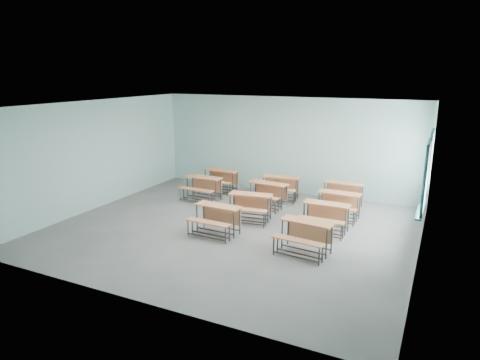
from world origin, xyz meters
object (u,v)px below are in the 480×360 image
Objects in this scene: desk_unit_r2c1 at (267,191)px; desk_unit_r3c0 at (220,177)px; desk_unit_r3c1 at (280,184)px; desk_unit_r1c1 at (249,203)px; desk_unit_r1c2 at (325,213)px; desk_unit_r0c1 at (216,215)px; desk_unit_r2c0 at (202,185)px; desk_unit_r0c2 at (305,232)px; desk_unit_r2c2 at (338,202)px; desk_unit_r3c2 at (342,191)px.

desk_unit_r2c1 and desk_unit_r3c0 have the same top height.
desk_unit_r3c1 is at bearing 1.20° from desk_unit_r3c0.
desk_unit_r2c1 is 0.99× the size of desk_unit_r3c1.
desk_unit_r1c2 is at bearing -5.97° from desk_unit_r1c1.
desk_unit_r1c1 and desk_unit_r3c0 have the same top height.
desk_unit_r0c1 and desk_unit_r1c2 have the same top height.
desk_unit_r3c1 is at bearing 29.68° from desk_unit_r2c0.
desk_unit_r3c0 is (-4.18, 3.71, 0.00)m from desk_unit_r0c2.
desk_unit_r2c1 is 2.20m from desk_unit_r2c2.
desk_unit_r3c2 is at bearing 2.21° from desk_unit_r3c0.
desk_unit_r2c2 is 0.95× the size of desk_unit_r3c1.
desk_unit_r1c1 and desk_unit_r2c1 have the same top height.
desk_unit_r1c1 is 2.27m from desk_unit_r3c1.
desk_unit_r0c2 and desk_unit_r3c1 have the same top height.
desk_unit_r1c2 and desk_unit_r2c2 have the same top height.
desk_unit_r0c2 and desk_unit_r2c0 have the same top height.
desk_unit_r3c2 is (-0.15, 1.16, 0.00)m from desk_unit_r2c2.
desk_unit_r2c1 is (-2.13, 1.27, 0.00)m from desk_unit_r1c2.
desk_unit_r0c2 is at bearing -43.23° from desk_unit_r1c1.
desk_unit_r3c2 is at bearing -4.39° from desk_unit_r3c1.
desk_unit_r2c0 is 0.99× the size of desk_unit_r3c2.
desk_unit_r1c1 is 1.01× the size of desk_unit_r3c1.
desk_unit_r3c2 is (2.34, 3.65, 0.00)m from desk_unit_r0c1.
desk_unit_r3c0 is at bearing 153.50° from desk_unit_r1c2.
desk_unit_r0c2 and desk_unit_r3c0 have the same top height.
desk_unit_r0c2 and desk_unit_r2c1 have the same top height.
desk_unit_r3c1 is (0.04, 2.27, 0.00)m from desk_unit_r1c1.
desk_unit_r3c0 is at bearing 91.07° from desk_unit_r2c0.
desk_unit_r2c2 is at bearing 87.32° from desk_unit_r1c2.
desk_unit_r2c2 is (0.13, 2.65, 0.00)m from desk_unit_r0c2.
desk_unit_r2c0 and desk_unit_r2c2 have the same top height.
desk_unit_r3c2 is at bearing 98.72° from desk_unit_r2c2.
desk_unit_r0c1 and desk_unit_r2c0 have the same top height.
desk_unit_r1c1 and desk_unit_r1c2 have the same top height.
desk_unit_r2c1 is 2.30m from desk_unit_r3c0.
desk_unit_r1c1 is 1.05× the size of desk_unit_r2c0.
desk_unit_r1c1 is at bearing -45.57° from desk_unit_r3c0.
desk_unit_r2c2 is at bearing 47.40° from desk_unit_r0c1.
desk_unit_r0c1 is 4.34m from desk_unit_r3c2.
desk_unit_r3c0 is at bearing 162.61° from desk_unit_r2c1.
desk_unit_r0c1 is at bearing -119.42° from desk_unit_r3c2.
desk_unit_r3c0 is at bearing -175.33° from desk_unit_r3c2.
desk_unit_r1c2 is at bearing -11.56° from desk_unit_r2c0.
desk_unit_r2c0 is 1.01× the size of desk_unit_r2c2.
desk_unit_r0c1 is at bearing -149.87° from desk_unit_r1c2.
desk_unit_r1c1 is at bearing 78.06° from desk_unit_r0c1.
desk_unit_r2c1 is 1.03× the size of desk_unit_r3c2.
desk_unit_r1c2 is 3.02m from desk_unit_r3c1.
desk_unit_r0c1 is 2.37m from desk_unit_r0c2.
desk_unit_r2c2 is 4.44m from desk_unit_r3c0.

